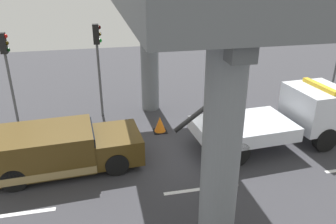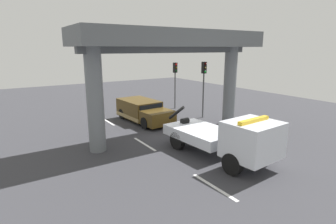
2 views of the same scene
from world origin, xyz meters
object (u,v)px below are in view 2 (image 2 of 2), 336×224
at_px(tow_truck_white, 228,137).
at_px(traffic_cone_orange, 198,125).
at_px(towed_van_green, 143,111).
at_px(traffic_light_near, 175,75).
at_px(traffic_light_far, 204,77).

height_order(tow_truck_white, traffic_cone_orange, tow_truck_white).
height_order(tow_truck_white, towed_van_green, tow_truck_white).
xyz_separation_m(traffic_light_near, traffic_cone_orange, (6.44, -2.44, -2.75)).
bearing_deg(traffic_light_far, tow_truck_white, -31.98).
height_order(traffic_light_far, traffic_cone_orange, traffic_light_far).
relative_size(towed_van_green, traffic_light_far, 1.19).
xyz_separation_m(tow_truck_white, towed_van_green, (-8.94, -0.06, -0.42)).
bearing_deg(traffic_cone_orange, traffic_light_near, 159.24).
bearing_deg(towed_van_green, traffic_cone_orange, 28.14).
relative_size(traffic_light_near, traffic_cone_orange, 5.98).
relative_size(traffic_light_near, traffic_light_far, 0.95).
height_order(towed_van_green, traffic_cone_orange, towed_van_green).
bearing_deg(traffic_light_near, towed_van_green, -62.87).
bearing_deg(towed_van_green, traffic_light_far, 70.56).
distance_m(traffic_light_near, traffic_light_far, 4.00).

